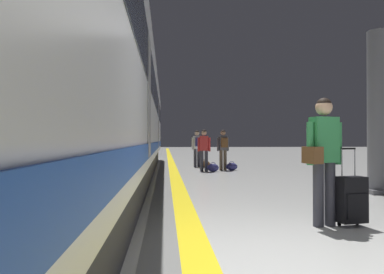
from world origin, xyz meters
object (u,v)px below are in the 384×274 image
object	(u,v)px
passenger_near	(223,146)
duffel_bag_far	(205,164)
high_speed_train	(103,93)
platform_pillar	(378,115)
traveller_foreground	(323,152)
passenger_far	(197,145)
duffel_bag_mid	(213,168)
rolling_suitcase_foreground	(351,199)
duffel_bag_near	(232,167)
passenger_mid	(204,147)

from	to	relation	value
passenger_near	duffel_bag_far	size ratio (longest dim) A/B	3.61
high_speed_train	platform_pillar	world-z (taller)	high_speed_train
high_speed_train	traveller_foreground	distance (m)	6.91
passenger_near	passenger_far	world-z (taller)	passenger_far
passenger_far	duffel_bag_mid	bearing A→B (deg)	-81.29
rolling_suitcase_foreground	duffel_bag_near	bearing A→B (deg)	89.56
high_speed_train	duffel_bag_near	world-z (taller)	high_speed_train
duffel_bag_near	duffel_bag_far	xyz separation A→B (m)	(-0.87, 1.63, 0.00)
duffel_bag_near	passenger_mid	size ratio (longest dim) A/B	0.28
duffel_bag_near	passenger_far	bearing A→B (deg)	121.31
duffel_bag_far	duffel_bag_near	bearing A→B (deg)	-61.89
rolling_suitcase_foreground	duffel_bag_mid	distance (m)	8.72
duffel_bag_near	duffel_bag_far	bearing A→B (deg)	118.11
traveller_foreground	duffel_bag_far	size ratio (longest dim) A/B	3.99
passenger_near	passenger_far	distance (m)	2.02
traveller_foreground	duffel_bag_mid	bearing A→B (deg)	92.46
passenger_near	duffel_bag_far	distance (m)	1.79
duffel_bag_mid	duffel_bag_far	size ratio (longest dim) A/B	1.00
high_speed_train	duffel_bag_far	world-z (taller)	high_speed_train
duffel_bag_far	passenger_mid	bearing A→B (deg)	-97.36
duffel_bag_near	passenger_far	distance (m)	2.41
high_speed_train	passenger_near	distance (m)	5.70
passenger_near	duffel_bag_mid	xyz separation A→B (m)	(-0.49, -0.63, -0.79)
passenger_mid	duffel_bag_mid	world-z (taller)	passenger_mid
high_speed_train	duffel_bag_far	size ratio (longest dim) A/B	61.39
traveller_foreground	platform_pillar	world-z (taller)	platform_pillar
duffel_bag_far	high_speed_train	bearing A→B (deg)	-123.33
duffel_bag_mid	passenger_far	distance (m)	2.61
duffel_bag_far	rolling_suitcase_foreground	bearing A→B (deg)	-85.78
duffel_bag_far	platform_pillar	size ratio (longest dim) A/B	0.12
traveller_foreground	duffel_bag_far	bearing A→B (deg)	92.31
passenger_mid	passenger_near	bearing A→B (deg)	30.90
traveller_foreground	duffel_bag_near	size ratio (longest dim) A/B	3.99
high_speed_train	duffel_bag_near	bearing A→B (deg)	39.97
duffel_bag_near	traveller_foreground	bearing A→B (deg)	-92.73
duffel_bag_mid	duffel_bag_far	world-z (taller)	same
platform_pillar	high_speed_train	bearing A→B (deg)	157.73
rolling_suitcase_foreground	passenger_mid	xyz separation A→B (m)	(-1.06, 8.83, 0.55)
duffel_bag_mid	platform_pillar	distance (m)	6.63
rolling_suitcase_foreground	duffel_bag_mid	xyz separation A→B (m)	(-0.74, 8.69, -0.22)
passenger_far	passenger_near	bearing A→B (deg)	-64.60
passenger_mid	passenger_far	world-z (taller)	passenger_far
duffel_bag_near	duffel_bag_mid	xyz separation A→B (m)	(-0.81, -0.51, 0.00)
passenger_far	duffel_bag_far	distance (m)	0.92
high_speed_train	traveller_foreground	world-z (taller)	high_speed_train
duffel_bag_mid	duffel_bag_near	bearing A→B (deg)	32.44
passenger_near	passenger_mid	xyz separation A→B (m)	(-0.81, -0.49, -0.02)
passenger_mid	passenger_far	size ratio (longest dim) A/B	0.98
passenger_mid	platform_pillar	distance (m)	6.77
traveller_foreground	duffel_bag_mid	xyz separation A→B (m)	(-0.37, 8.62, -0.86)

